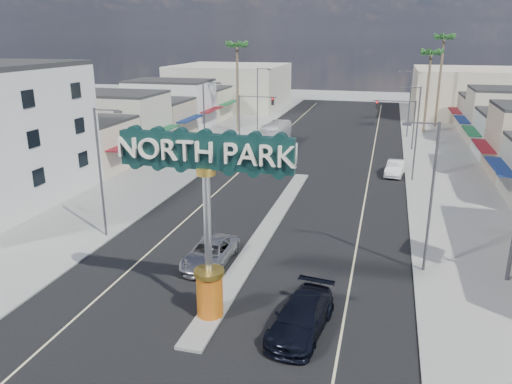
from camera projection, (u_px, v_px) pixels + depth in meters
The scene contains 24 objects.
ground at pixel (304, 174), 50.82m from camera, with size 160.00×160.00×0.00m, color gray.
road at pixel (304, 173), 50.81m from camera, with size 20.00×120.00×0.01m, color black.
median_island at pixel (267, 229), 36.04m from camera, with size 1.30×30.00×0.16m, color gray.
sidewalk_left at pixel (176, 164), 54.20m from camera, with size 8.00×120.00×0.12m, color gray.
sidewalk_right at pixel (449, 183), 47.40m from camera, with size 8.00×120.00×0.12m, color gray.
storefront_row_left at pixel (145, 116), 67.73m from camera, with size 12.00×42.00×6.00m, color beige.
backdrop_far_left at pixel (230, 86), 96.44m from camera, with size 20.00×20.00×8.00m, color #B7B29E.
backdrop_far_right at pixel (474, 93), 85.75m from camera, with size 20.00×20.00×8.00m, color beige.
gateway_sign at pixel (207, 206), 23.19m from camera, with size 8.20×1.50×9.15m.
traffic_signal_left at pixel (252, 109), 64.66m from camera, with size 5.09×0.45×6.00m.
traffic_signal_right at pixel (399, 115), 60.20m from camera, with size 5.09×0.45×6.00m.
streetlight_l_near at pixel (102, 167), 33.38m from camera, with size 2.03×0.22×9.00m.
streetlight_l_mid at pixel (206, 120), 51.82m from camera, with size 2.03×0.22×9.00m.
streetlight_l_far at pixel (259, 96), 72.10m from camera, with size 2.03×0.22×9.00m.
streetlight_r_near at pixel (429, 191), 28.31m from camera, with size 2.03×0.22×9.00m.
streetlight_r_mid at pixel (415, 129), 46.75m from camera, with size 2.03×0.22×9.00m.
streetlight_r_far at pixel (409, 100), 67.03m from camera, with size 2.03×0.22×9.00m.
palm_left_far at pixel (237, 50), 68.94m from camera, with size 2.60×2.60×13.10m.
palm_right_mid at pixel (431, 57), 68.43m from camera, with size 2.60×2.60×12.10m.
palm_right_far at pixel (444, 43), 72.94m from camera, with size 2.60×2.60×14.10m.
suv_left at pixel (210, 253), 30.56m from camera, with size 2.46×5.33×1.48m, color #A9A8AD.
suv_right at pixel (301, 317), 23.54m from camera, with size 2.24×5.51×1.60m, color black.
car_parked_right at pixel (395, 168), 50.01m from camera, with size 1.58×4.54×1.50m, color silver.
city_bus at pixel (273, 136), 62.09m from camera, with size 2.45×10.47×2.92m, color white.
Camera 1 is at (7.80, -18.63, 13.53)m, focal length 35.00 mm.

